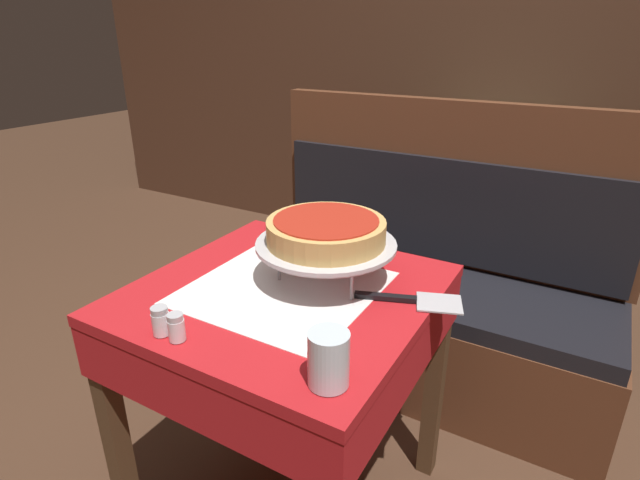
# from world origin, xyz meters

# --- Properties ---
(dining_table_front) EXTENTS (0.71, 0.71, 0.74)m
(dining_table_front) POSITION_xyz_m (0.00, 0.00, 0.63)
(dining_table_front) COLOR red
(dining_table_front) RESTS_ON ground_plane
(dining_table_rear) EXTENTS (0.67, 0.67, 0.73)m
(dining_table_rear) POSITION_xyz_m (0.09, 1.64, 0.62)
(dining_table_rear) COLOR #1E6B33
(dining_table_rear) RESTS_ON ground_plane
(booth_bench) EXTENTS (1.42, 0.49, 1.10)m
(booth_bench) POSITION_xyz_m (0.12, 0.80, 0.32)
(booth_bench) COLOR brown
(booth_bench) RESTS_ON ground_plane
(back_wall_panel) EXTENTS (6.00, 0.04, 2.40)m
(back_wall_panel) POSITION_xyz_m (0.00, 2.08, 1.20)
(back_wall_panel) COLOR #4C2D1E
(back_wall_panel) RESTS_ON ground_plane
(pizza_pan_stand) EXTENTS (0.36, 0.36, 0.11)m
(pizza_pan_stand) POSITION_xyz_m (0.07, 0.09, 0.83)
(pizza_pan_stand) COLOR #ADADB2
(pizza_pan_stand) RESTS_ON dining_table_front
(deep_dish_pizza) EXTENTS (0.30, 0.30, 0.06)m
(deep_dish_pizza) POSITION_xyz_m (0.07, 0.09, 0.87)
(deep_dish_pizza) COLOR tan
(deep_dish_pizza) RESTS_ON pizza_pan_stand
(pizza_server) EXTENTS (0.26, 0.14, 0.01)m
(pizza_server) POSITION_xyz_m (0.30, 0.09, 0.74)
(pizza_server) COLOR #BCBCC1
(pizza_server) RESTS_ON dining_table_front
(water_glass_near) EXTENTS (0.08, 0.08, 0.11)m
(water_glass_near) POSITION_xyz_m (0.28, -0.27, 0.79)
(water_glass_near) COLOR silver
(water_glass_near) RESTS_ON dining_table_front
(salt_shaker) EXTENTS (0.04, 0.04, 0.06)m
(salt_shaker) POSITION_xyz_m (-0.11, -0.30, 0.77)
(salt_shaker) COLOR silver
(salt_shaker) RESTS_ON dining_table_front
(pepper_shaker) EXTENTS (0.04, 0.04, 0.06)m
(pepper_shaker) POSITION_xyz_m (-0.06, -0.30, 0.77)
(pepper_shaker) COLOR silver
(pepper_shaker) RESTS_ON dining_table_front
(condiment_caddy) EXTENTS (0.12, 0.12, 0.16)m
(condiment_caddy) POSITION_xyz_m (0.05, 1.58, 0.78)
(condiment_caddy) COLOR black
(condiment_caddy) RESTS_ON dining_table_rear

